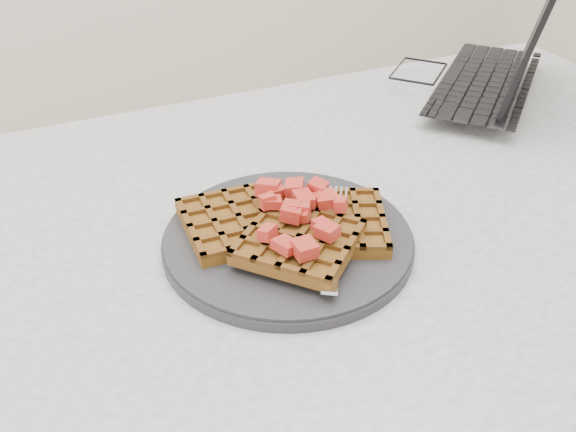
{
  "coord_description": "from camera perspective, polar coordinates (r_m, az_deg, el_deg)",
  "views": [
    {
      "loc": [
        -0.35,
        -0.56,
        1.18
      ],
      "look_at": [
        -0.12,
        -0.03,
        0.79
      ],
      "focal_mm": 40.0,
      "sensor_mm": 36.0,
      "label": 1
    }
  ],
  "objects": [
    {
      "name": "plate",
      "position": [
        0.72,
        0.0,
        -2.12
      ],
      "size": [
        0.28,
        0.28,
        0.02
      ],
      "primitive_type": "cylinder",
      "color": "#232326",
      "rests_on": "table"
    },
    {
      "name": "fork",
      "position": [
        0.69,
        4.17,
        -1.96
      ],
      "size": [
        0.11,
        0.17,
        0.02
      ],
      "primitive_type": null,
      "rotation": [
        0.0,
        0.0,
        -0.54
      ],
      "color": "silver",
      "rests_on": "plate"
    },
    {
      "name": "table",
      "position": [
        0.86,
        6.49,
        -5.85
      ],
      "size": [
        1.2,
        0.8,
        0.75
      ],
      "color": "silver",
      "rests_on": "ground"
    },
    {
      "name": "strawberry_pile",
      "position": [
        0.69,
        0.0,
        0.96
      ],
      "size": [
        0.15,
        0.15,
        0.02
      ],
      "primitive_type": null,
      "color": "maroon",
      "rests_on": "waffles"
    },
    {
      "name": "laptop",
      "position": [
        1.13,
        15.9,
        12.26
      ],
      "size": [
        0.41,
        0.41,
        0.23
      ],
      "rotation": [
        0.0,
        0.0,
        3.87
      ],
      "color": "black",
      "rests_on": "table"
    },
    {
      "name": "waffles",
      "position": [
        0.7,
        0.14,
        -1.01
      ],
      "size": [
        0.23,
        0.22,
        0.03
      ],
      "color": "brown",
      "rests_on": "plate"
    }
  ]
}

